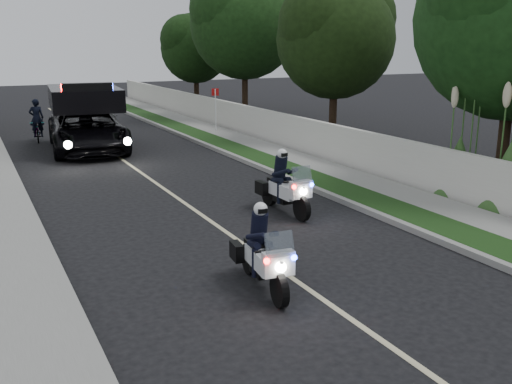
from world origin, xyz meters
TOP-DOWN VIEW (x-y plane):
  - ground at (0.00, 0.00)m, footprint 120.00×120.00m
  - curb_right at (4.10, 10.00)m, footprint 0.20×60.00m
  - grass_verge at (4.80, 10.00)m, footprint 1.20×60.00m
  - sidewalk_right at (6.10, 10.00)m, footprint 1.40×60.00m
  - property_wall at (7.10, 10.00)m, footprint 0.22×60.00m
  - curb_left at (-4.10, 10.00)m, footprint 0.20×60.00m
  - lane_marking at (0.00, 10.00)m, footprint 0.12×50.00m
  - police_moto_left at (-0.74, 0.65)m, footprint 0.92×2.03m
  - police_moto_right at (2.11, 4.86)m, footprint 0.78×2.09m
  - police_suv at (-0.78, 16.80)m, footprint 3.64×6.77m
  - bicycle at (-2.41, 20.39)m, footprint 0.82×1.88m
  - cyclist at (-2.41, 20.39)m, footprint 0.67×0.47m
  - sign_post at (6.00, 18.80)m, footprint 0.46×0.46m
  - pampas_mid at (7.60, 2.23)m, footprint 1.66×1.66m
  - pampas_far at (7.60, 4.01)m, footprint 1.52×1.52m
  - tree_right_b at (9.55, 4.11)m, footprint 7.41×7.41m
  - tree_right_c at (10.07, 14.29)m, footprint 5.47×5.47m
  - tree_right_d at (10.05, 23.75)m, footprint 8.54×8.54m
  - tree_right_e at (9.50, 30.53)m, footprint 5.14×5.14m

SIDE VIEW (x-z plane):
  - ground at x=0.00m, z-range 0.00..0.00m
  - police_moto_left at x=-0.74m, z-range -0.83..0.83m
  - police_moto_right at x=2.11m, z-range -0.88..0.88m
  - police_suv at x=-0.78m, z-range -1.58..1.58m
  - bicycle at x=-2.41m, z-range -0.48..0.48m
  - cyclist at x=-2.41m, z-range -0.89..0.89m
  - sign_post at x=6.00m, z-range -1.18..1.18m
  - pampas_mid at x=7.60m, z-range -2.17..2.17m
  - pampas_far at x=7.60m, z-range -2.06..2.06m
  - tree_right_b at x=9.55m, z-range -5.02..5.02m
  - tree_right_c at x=10.07m, z-range -4.53..4.53m
  - tree_right_d at x=10.05m, z-range -5.40..5.40m
  - tree_right_e at x=9.50m, z-range -4.01..4.01m
  - lane_marking at x=0.00m, z-range 0.00..0.01m
  - curb_right at x=4.10m, z-range 0.00..0.15m
  - curb_left at x=-4.10m, z-range 0.00..0.15m
  - grass_verge at x=4.80m, z-range 0.00..0.16m
  - sidewalk_right at x=6.10m, z-range 0.00..0.16m
  - property_wall at x=7.10m, z-range 0.00..1.50m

